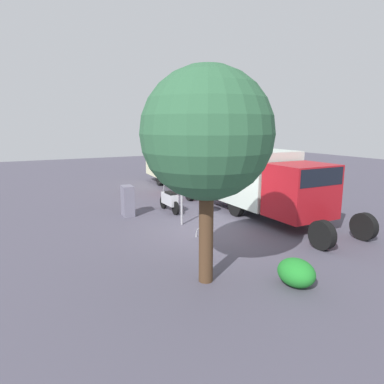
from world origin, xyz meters
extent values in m
plane|color=#494655|center=(0.00, 0.00, 0.00)|extent=(60.00, 60.00, 0.00)
cylinder|color=black|center=(1.44, -1.88, 0.45)|extent=(0.90, 0.26, 0.90)
cylinder|color=black|center=(1.43, -3.78, 0.45)|extent=(0.90, 0.26, 0.90)
cylinder|color=black|center=(-3.01, -1.86, 0.45)|extent=(0.90, 0.26, 0.90)
cylinder|color=black|center=(-3.02, -3.76, 0.45)|extent=(0.90, 0.26, 0.90)
cube|color=silver|center=(1.84, -2.84, 1.57)|extent=(3.97, 2.22, 2.24)
cube|color=#AA151D|center=(-1.14, -2.82, 1.40)|extent=(1.81, 2.11, 1.90)
cube|color=black|center=(-1.14, -2.82, 2.00)|extent=(1.83, 1.95, 0.60)
cylinder|color=black|center=(9.65, -1.95, 0.45)|extent=(0.92, 0.32, 0.90)
cylinder|color=black|center=(9.50, -3.84, 0.45)|extent=(0.92, 0.32, 0.90)
cylinder|color=black|center=(4.95, -1.58, 0.45)|extent=(0.92, 0.32, 0.90)
cylinder|color=black|center=(4.80, -3.48, 0.45)|extent=(0.92, 0.32, 0.90)
cube|color=beige|center=(9.97, -2.93, 1.71)|extent=(4.37, 2.52, 2.52)
cube|color=#AB1D1E|center=(6.88, -2.69, 1.40)|extent=(1.96, 2.23, 1.90)
cube|color=black|center=(6.88, -2.69, 2.00)|extent=(1.97, 2.08, 0.60)
cylinder|color=black|center=(4.00, 0.26, 0.28)|extent=(0.56, 0.10, 0.56)
cylinder|color=black|center=(2.75, 0.26, 0.28)|extent=(0.56, 0.10, 0.56)
cube|color=silver|center=(3.32, 0.26, 0.56)|extent=(1.10, 0.32, 0.48)
cube|color=black|center=(3.22, 0.26, 0.83)|extent=(0.64, 0.28, 0.12)
cylinder|color=slate|center=(3.95, 0.26, 0.83)|extent=(0.28, 0.07, 0.69)
cylinder|color=black|center=(3.95, 0.26, 1.18)|extent=(0.04, 0.55, 0.04)
cylinder|color=#9E9EA3|center=(1.33, 0.67, 1.31)|extent=(0.08, 0.08, 2.61)
cylinder|color=red|center=(1.33, 0.69, 2.42)|extent=(0.71, 0.32, 0.76)
cube|color=yellow|center=(1.33, 0.69, 1.78)|extent=(0.33, 0.33, 0.44)
cylinder|color=#47301E|center=(-3.21, 2.29, 1.23)|extent=(0.34, 0.34, 2.45)
sphere|color=#2C5C3B|center=(-3.21, 2.29, 3.50)|extent=(2.98, 2.98, 2.98)
cube|color=slate|center=(3.53, 2.05, 0.63)|extent=(0.67, 0.47, 1.25)
torus|color=#B7B7BC|center=(-0.62, 0.93, 0.00)|extent=(0.85, 0.11, 0.85)
ellipsoid|color=#217F2A|center=(-4.41, 0.56, 0.32)|extent=(0.95, 0.78, 0.65)
camera|label=1|loc=(-9.86, 6.21, 3.68)|focal=32.20mm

